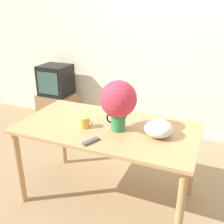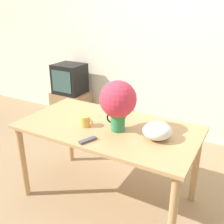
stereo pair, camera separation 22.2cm
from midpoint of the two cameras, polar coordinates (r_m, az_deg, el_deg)
The scene contains 9 objects.
ground_plane at distance 2.72m, azimuth -1.94°, elevation -18.62°, with size 12.00×12.00×0.00m, color #9E7F5B.
wall_back at distance 3.69m, azimuth 9.24°, elevation 14.55°, with size 8.00×0.05×2.60m.
table at distance 2.37m, azimuth -3.71°, elevation -5.29°, with size 1.59×0.85×0.78m.
flower_vase at distance 2.16m, azimuth -1.55°, elevation 2.13°, with size 0.31×0.31×0.44m.
coffee_mug at distance 2.31m, azimuth -8.76°, elevation -2.28°, with size 0.13×0.09×0.10m.
white_bowl at distance 2.14m, azimuth 7.18°, elevation -3.64°, with size 0.24×0.24×0.14m.
remote_control at distance 2.07m, azimuth -7.71°, elevation -6.43°, with size 0.09×0.15×0.02m.
tv_stand at distance 4.27m, azimuth -13.11°, elevation 0.65°, with size 0.55×0.42×0.49m.
tv_set at distance 4.13m, azimuth -13.70°, elevation 6.74°, with size 0.44×0.40×0.46m.
Camera 1 is at (0.78, -1.90, 1.78)m, focal length 42.00 mm.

